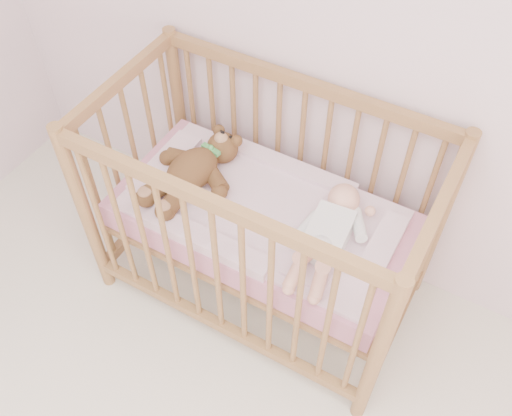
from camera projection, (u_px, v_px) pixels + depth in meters
The scene contains 6 objects.
wall_back at pixel (432, 15), 1.83m from camera, with size 4.00×0.02×2.70m, color silver.
crib at pixel (262, 218), 2.38m from camera, with size 1.36×0.76×1.00m, color #9C6A42, non-canonical shape.
mattress at pixel (262, 221), 2.39m from camera, with size 1.22×0.62×0.13m, color #CE8198.
blanket at pixel (262, 209), 2.33m from camera, with size 1.10×0.58×0.06m, color #FCADCB, non-canonical shape.
baby at pixel (329, 230), 2.17m from camera, with size 0.28×0.58×0.14m, color white, non-canonical shape.
teddy_bear at pixel (192, 170), 2.36m from camera, with size 0.38×0.55×0.15m, color brown, non-canonical shape.
Camera 1 is at (0.32, 0.28, 2.35)m, focal length 40.00 mm.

